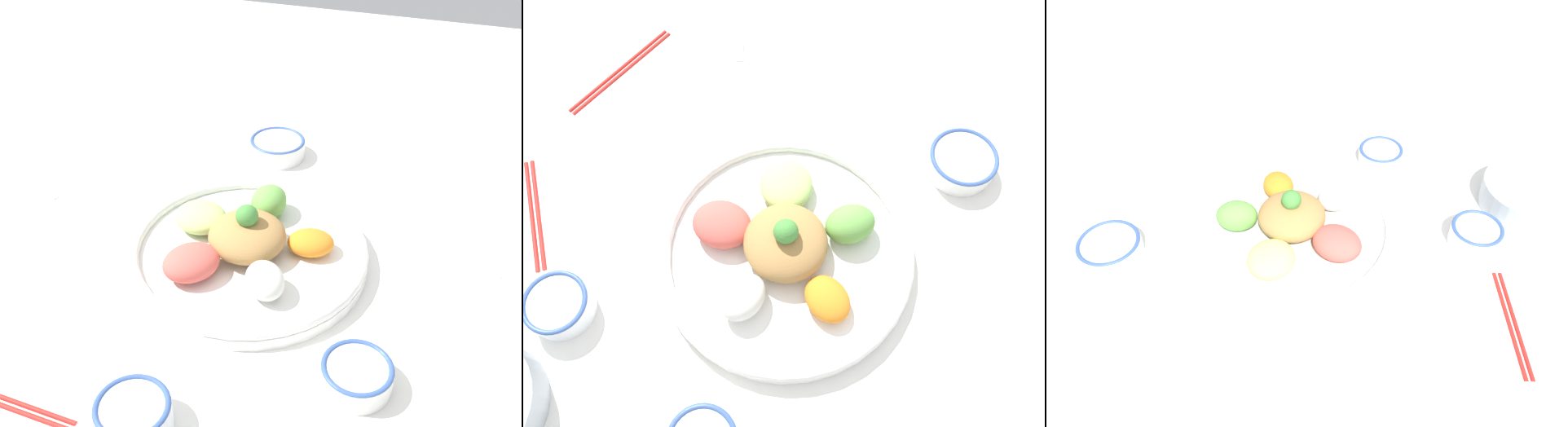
{
  "view_description": "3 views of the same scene",
  "coord_description": "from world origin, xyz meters",
  "views": [
    {
      "loc": [
        -0.28,
        0.73,
        0.65
      ],
      "look_at": [
        -0.04,
        0.01,
        0.08
      ],
      "focal_mm": 42.0,
      "sensor_mm": 36.0,
      "label": 1
    },
    {
      "loc": [
        -0.29,
        0.13,
        0.73
      ],
      "look_at": [
        -0.0,
        0.03,
        0.09
      ],
      "focal_mm": 35.0,
      "sensor_mm": 36.0,
      "label": 2
    },
    {
      "loc": [
        0.62,
        0.05,
        0.69
      ],
      "look_at": [
        0.01,
        0.06,
        0.09
      ],
      "focal_mm": 35.0,
      "sensor_mm": 36.0,
      "label": 3
    }
  ],
  "objects": [
    {
      "name": "ground_plane",
      "position": [
        0.0,
        0.0,
        0.0
      ],
      "size": [
        2.4,
        2.4,
        0.0
      ],
      "primitive_type": "plane",
      "color": "white"
    },
    {
      "name": "salad_platter",
      "position": [
        -0.03,
        0.04,
        0.03
      ],
      "size": [
        0.38,
        0.38,
        0.11
      ],
      "color": "white",
      "rests_on": "ground_plane"
    },
    {
      "name": "sauce_bowl_red",
      "position": [
        -0.24,
        0.22,
        0.02
      ],
      "size": [
        0.09,
        0.09,
        0.04
      ],
      "color": "white",
      "rests_on": "ground_plane"
    },
    {
      "name": "rice_bowl_blue",
      "position": [
        0.02,
        -0.29,
        0.02
      ],
      "size": [
        0.11,
        0.11,
        0.04
      ],
      "color": "white",
      "rests_on": "ground_plane"
    },
    {
      "name": "sauce_bowl_dark",
      "position": [
        -0.0,
        0.37,
        0.02
      ],
      "size": [
        0.09,
        0.09,
        0.04
      ],
      "color": "white",
      "rests_on": "ground_plane"
    },
    {
      "name": "chopsticks_pair_near",
      "position": [
        0.17,
        0.39,
        0.0
      ],
      "size": [
        0.2,
        0.03,
        0.01
      ],
      "rotation": [
        0.0,
        0.0,
        3.1
      ],
      "color": "red",
      "rests_on": "ground_plane"
    },
    {
      "name": "serving_spoon_main",
      "position": [
        0.36,
        -0.02,
        0.0
      ],
      "size": [
        0.12,
        0.06,
        0.01
      ],
      "rotation": [
        0.0,
        0.0,
        5.96
      ],
      "color": "silver",
      "rests_on": "ground_plane"
    },
    {
      "name": "serving_spoon_extra",
      "position": [
        -0.4,
        -0.13,
        0.0
      ],
      "size": [
        0.05,
        0.14,
        0.01
      ],
      "rotation": [
        0.0,
        0.0,
        1.72
      ],
      "color": "silver",
      "rests_on": "ground_plane"
    }
  ]
}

